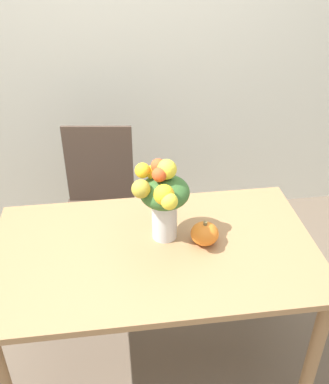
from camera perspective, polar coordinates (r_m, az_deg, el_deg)
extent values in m
plane|color=brown|center=(2.51, -0.97, -20.89)|extent=(12.00, 12.00, 0.00)
cube|color=silver|center=(2.97, -4.70, 19.70)|extent=(8.00, 0.06, 2.70)
cube|color=#9E754C|center=(1.95, -1.18, -7.51)|extent=(1.39, 0.81, 0.03)
cylinder|color=#9E754C|center=(2.15, 18.28, -19.57)|extent=(0.06, 0.06, 0.75)
cylinder|color=#9E754C|center=(2.50, -16.89, -10.16)|extent=(0.06, 0.06, 0.75)
cylinder|color=#9E754C|center=(2.58, 12.27, -7.77)|extent=(0.06, 0.06, 0.75)
cylinder|color=silver|center=(1.94, 0.00, -3.39)|extent=(0.11, 0.11, 0.19)
cylinder|color=silver|center=(1.98, 0.00, -4.75)|extent=(0.10, 0.10, 0.07)
cylinder|color=#38662D|center=(1.93, 0.65, -2.63)|extent=(0.01, 0.01, 0.23)
cylinder|color=#38662D|center=(1.95, 0.12, -2.31)|extent=(0.01, 0.01, 0.23)
cylinder|color=#38662D|center=(1.94, -0.57, -2.50)|extent=(0.01, 0.01, 0.23)
cylinder|color=#38662D|center=(1.92, -0.48, -2.95)|extent=(0.01, 0.01, 0.23)
cylinder|color=#38662D|center=(1.91, 0.29, -3.03)|extent=(0.01, 0.01, 0.23)
ellipsoid|color=#38662D|center=(1.87, 0.00, 0.00)|extent=(0.21, 0.21, 0.13)
sphere|color=yellow|center=(1.73, 0.61, -1.19)|extent=(0.07, 0.07, 0.07)
sphere|color=orange|center=(1.82, 0.04, 2.52)|extent=(0.06, 0.06, 0.06)
sphere|color=yellow|center=(1.82, 0.27, 2.89)|extent=(0.08, 0.08, 0.08)
sphere|color=yellow|center=(1.86, -1.52, 2.54)|extent=(0.06, 0.06, 0.06)
sphere|color=yellow|center=(1.84, -2.81, 2.75)|extent=(0.06, 0.06, 0.06)
sphere|color=#AD9E33|center=(1.79, -3.01, 0.40)|extent=(0.08, 0.08, 0.08)
sphere|color=yellow|center=(1.75, -0.06, -0.35)|extent=(0.08, 0.08, 0.08)
sphere|color=#D64C23|center=(1.83, -0.81, 3.34)|extent=(0.06, 0.06, 0.06)
sphere|color=#D64C23|center=(1.79, -0.66, 2.22)|extent=(0.06, 0.06, 0.06)
ellipsoid|color=orange|center=(1.94, 5.12, -5.29)|extent=(0.12, 0.12, 0.10)
cylinder|color=brown|center=(1.91, 5.20, -4.06)|extent=(0.02, 0.02, 0.02)
cube|color=#47382D|center=(2.65, -8.38, -3.58)|extent=(0.47, 0.47, 0.02)
cylinder|color=#47382D|center=(2.70, -12.04, -9.75)|extent=(0.04, 0.04, 0.45)
cylinder|color=#47382D|center=(2.65, -4.72, -9.93)|extent=(0.04, 0.04, 0.45)
cylinder|color=#47382D|center=(2.95, -10.89, -5.29)|extent=(0.04, 0.04, 0.45)
cylinder|color=#47382D|center=(2.91, -4.27, -5.37)|extent=(0.04, 0.04, 0.45)
cube|color=#47382D|center=(2.68, -8.30, 3.43)|extent=(0.40, 0.07, 0.50)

